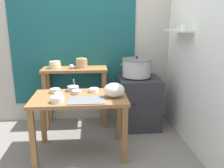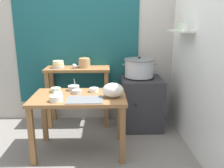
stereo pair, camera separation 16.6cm
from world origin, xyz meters
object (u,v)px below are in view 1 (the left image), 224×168
at_px(bowl_stack_enamel, 55,65).
at_px(prep_bowl_1, 73,88).
at_px(serving_tray, 87,100).
at_px(prep_bowl_2, 59,95).
at_px(prep_bowl_3, 58,99).
at_px(prep_bowl_4, 77,92).
at_px(clay_pot, 82,63).
at_px(ladle, 72,66).
at_px(plastic_bag, 114,90).
at_px(steamer_pot, 137,67).
at_px(prep_bowl_5, 94,90).
at_px(prep_table, 80,105).
at_px(back_shelf_table, 75,82).
at_px(stove_block, 138,102).
at_px(prep_bowl_0, 55,90).

distance_m(bowl_stack_enamel, prep_bowl_1, 0.69).
distance_m(serving_tray, prep_bowl_2, 0.34).
bearing_deg(prep_bowl_3, prep_bowl_4, 57.00).
distance_m(clay_pot, prep_bowl_3, 1.07).
relative_size(bowl_stack_enamel, prep_bowl_3, 1.18).
xyz_separation_m(prep_bowl_3, prep_bowl_4, (0.19, 0.29, -0.01)).
distance_m(ladle, prep_bowl_4, 0.71).
xyz_separation_m(clay_pot, prep_bowl_4, (-0.03, -0.74, -0.23)).
distance_m(clay_pot, plastic_bag, 1.00).
relative_size(plastic_bag, prep_bowl_3, 1.60).
height_order(prep_bowl_1, prep_bowl_4, prep_bowl_1).
xyz_separation_m(steamer_pot, plastic_bag, (-0.41, -0.80, -0.11)).
xyz_separation_m(steamer_pot, ladle, (-0.94, 0.05, 0.02)).
height_order(plastic_bag, prep_bowl_5, plastic_bag).
distance_m(prep_table, bowl_stack_enamel, 0.97).
bearing_deg(steamer_pot, prep_bowl_3, -138.25).
height_order(prep_bowl_1, prep_bowl_2, prep_bowl_1).
height_order(back_shelf_table, prep_bowl_4, back_shelf_table).
bearing_deg(prep_bowl_2, prep_bowl_1, 62.64).
height_order(stove_block, plastic_bag, plastic_bag).
height_order(back_shelf_table, clay_pot, clay_pot).
bearing_deg(prep_bowl_2, plastic_bag, -2.43).
distance_m(prep_table, steamer_pot, 1.12).
relative_size(bowl_stack_enamel, prep_bowl_0, 1.46).
distance_m(prep_table, plastic_bag, 0.45).
relative_size(prep_bowl_0, prep_bowl_2, 1.20).
height_order(clay_pot, ladle, clay_pot).
distance_m(serving_tray, prep_bowl_3, 0.31).
bearing_deg(prep_bowl_3, bowl_stack_enamel, 99.18).
relative_size(back_shelf_table, prep_bowl_1, 5.86).
distance_m(prep_table, prep_bowl_0, 0.37).
height_order(prep_table, prep_bowl_1, prep_bowl_1).
xyz_separation_m(back_shelf_table, steamer_pot, (0.91, -0.11, 0.23)).
relative_size(serving_tray, prep_bowl_3, 2.64).
distance_m(steamer_pot, bowl_stack_enamel, 1.20).
relative_size(back_shelf_table, prep_bowl_2, 9.43).
bearing_deg(clay_pot, prep_bowl_2, -104.83).
xyz_separation_m(steamer_pot, bowl_stack_enamel, (-1.19, 0.10, 0.04)).
bearing_deg(prep_bowl_2, steamer_pot, 36.49).
bearing_deg(bowl_stack_enamel, prep_bowl_3, -80.82).
xyz_separation_m(steamer_pot, prep_bowl_1, (-0.90, -0.49, -0.16)).
relative_size(clay_pot, prep_bowl_1, 1.05).
bearing_deg(prep_bowl_3, stove_block, 40.05).
bearing_deg(plastic_bag, prep_bowl_3, -168.77).
relative_size(prep_table, serving_tray, 2.75).
distance_m(bowl_stack_enamel, prep_bowl_2, 0.91).
distance_m(prep_table, prep_bowl_5, 0.27).
xyz_separation_m(bowl_stack_enamel, prep_bowl_2, (0.16, -0.87, -0.20)).
distance_m(bowl_stack_enamel, plastic_bag, 1.20).
relative_size(stove_block, prep_bowl_3, 5.15).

